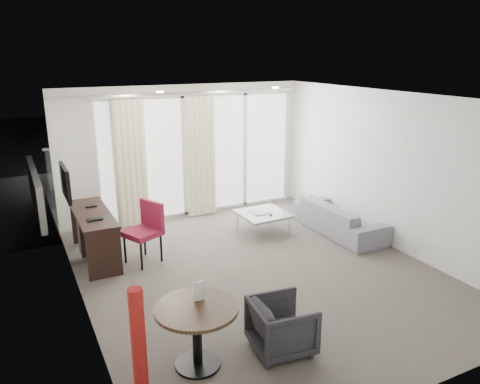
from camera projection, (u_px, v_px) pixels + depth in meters
name	position (u px, v px, depth m)	size (l,w,h in m)	color
floor	(258.00, 272.00, 7.08)	(5.00, 6.00, 0.00)	#514A43
ceiling	(260.00, 97.00, 6.33)	(5.00, 6.00, 0.00)	white
wall_left	(77.00, 216.00, 5.63)	(0.00, 6.00, 2.60)	silver
wall_right	(390.00, 170.00, 7.78)	(0.00, 6.00, 2.60)	silver
wall_front	(422.00, 275.00, 4.14)	(5.00, 0.00, 2.60)	silver
window_panel	(200.00, 155.00, 9.42)	(4.00, 0.02, 2.38)	white
window_frame	(200.00, 155.00, 9.40)	(4.10, 0.06, 2.44)	white
curtain_left	(131.00, 164.00, 8.65)	(0.60, 0.20, 2.38)	beige
curtain_right	(201.00, 157.00, 9.25)	(0.60, 0.20, 2.38)	beige
curtain_track	(187.00, 93.00, 8.79)	(4.80, 0.04, 0.04)	#B2B2B7
downlight_a	(160.00, 92.00, 7.31)	(0.12, 0.12, 0.02)	#FFE0B2
downlight_b	(275.00, 88.00, 8.22)	(0.12, 0.12, 0.02)	#FFE0B2
desk	(95.00, 236.00, 7.44)	(0.52, 1.65, 0.77)	black
tv	(65.00, 182.00, 6.87)	(0.05, 0.80, 0.50)	black
desk_chair	(142.00, 234.00, 7.26)	(0.53, 0.50, 0.97)	maroon
round_table	(197.00, 337.00, 4.86)	(0.87, 0.87, 0.70)	#3D2919
menu_card	(199.00, 298.00, 4.88)	(0.12, 0.02, 0.22)	white
red_lamp	(139.00, 343.00, 4.38)	(0.23, 0.23, 1.14)	#A81A17
tub_armchair	(282.00, 326.00, 5.14)	(0.64, 0.66, 0.60)	#242427
coffee_table	(263.00, 222.00, 8.58)	(0.84, 0.84, 0.38)	gray
remote	(270.00, 216.00, 8.43)	(0.05, 0.15, 0.02)	black
magazine	(258.00, 214.00, 8.51)	(0.20, 0.25, 0.01)	gray
sofa	(339.00, 218.00, 8.54)	(1.93, 0.75, 0.56)	slate
terrace_slab	(178.00, 195.00, 11.07)	(5.60, 3.00, 0.12)	#4D4D50
rattan_chair_a	(212.00, 175.00, 11.15)	(0.50, 0.50, 0.74)	brown
rattan_chair_b	(231.00, 164.00, 12.27)	(0.51, 0.51, 0.74)	brown
rattan_table	(234.00, 181.00, 11.21)	(0.46, 0.46, 0.46)	brown
balustrade	(158.00, 160.00, 12.15)	(5.50, 0.06, 1.05)	#B2B2B7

